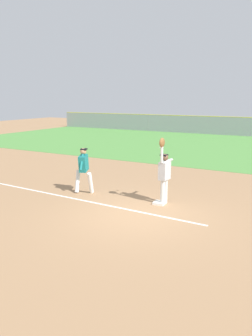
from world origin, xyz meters
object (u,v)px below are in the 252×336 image
Objects in this scene: parked_car_blue at (246,126)px; fielder at (164,172)px; parked_car_white at (199,124)px; baseball at (161,147)px; first_base at (159,203)px; runner at (84,167)px.

fielder is at bearing -80.15° from parked_car_blue.
parked_car_white is (-6.89, 25.89, -0.45)m from fielder.
first_base is at bearing -67.80° from baseball.
first_base is 26.86m from parked_car_white.
first_base is 25.85m from parked_car_blue.
fielder is 0.83m from baseball.
baseball is 0.02× the size of parked_car_white.
parked_car_white is 4.95m from parked_car_blue.
parked_car_white is (-6.78, 25.98, 0.63)m from first_base.
fielder reaches higher than baseball.
parked_car_white is at bearing -176.90° from parked_car_blue.
parked_car_white and parked_car_blue have the same top height.
runner reaches higher than parked_car_blue.
parked_car_blue is (4.95, -0.21, 0.00)m from parked_car_white.
parked_car_blue is at bearing 93.86° from baseball.
runner reaches higher than parked_car_white.
baseball reaches higher than runner.
baseball is 0.02× the size of parked_car_blue.
baseball is at bearing 112.20° from first_base.
first_base is 3.18m from runner.
first_base is 1.89m from baseball.
baseball is (-0.11, 0.27, 1.87)m from first_base.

